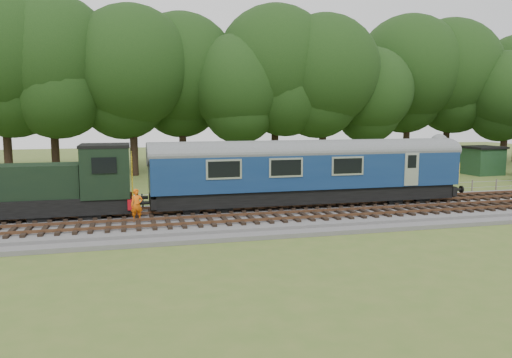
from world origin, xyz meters
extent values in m
plane|color=#486425|center=(0.00, 0.00, 0.00)|extent=(120.00, 120.00, 0.00)
cube|color=#4C4C4F|center=(0.00, 0.00, 0.17)|extent=(70.00, 7.00, 0.35)
cube|color=brown|center=(0.00, 0.68, 0.49)|extent=(66.50, 0.07, 0.14)
cube|color=brown|center=(0.00, 2.12, 0.49)|extent=(66.50, 0.07, 0.14)
cube|color=brown|center=(0.00, -2.32, 0.49)|extent=(66.50, 0.07, 0.14)
cube|color=brown|center=(0.00, -0.88, 0.49)|extent=(66.50, 0.07, 0.14)
cube|color=black|center=(0.55, 1.40, 1.06)|extent=(17.46, 2.52, 0.85)
cube|color=navy|center=(0.55, 1.40, 2.48)|extent=(18.00, 2.80, 2.05)
cube|color=yellow|center=(9.57, 1.40, 2.11)|extent=(0.06, 2.74, 1.30)
cube|color=black|center=(6.55, 1.40, 0.86)|extent=(2.60, 2.00, 0.55)
cube|color=black|center=(-5.45, 1.40, 0.86)|extent=(2.60, 2.00, 0.55)
cube|color=black|center=(-13.85, 1.40, 1.01)|extent=(8.73, 2.39, 0.85)
cube|color=black|center=(-15.05, 1.40, 2.26)|extent=(6.30, 2.08, 1.70)
cube|color=black|center=(-10.65, 1.40, 2.66)|extent=(2.40, 2.55, 2.60)
cube|color=#AC0D16|center=(-9.47, 1.40, 1.06)|extent=(0.25, 2.60, 0.55)
cube|color=yellow|center=(-9.33, 1.40, 2.46)|extent=(0.06, 2.55, 2.30)
imported|color=orange|center=(-9.15, -0.57, 1.16)|extent=(0.62, 0.43, 1.62)
cube|color=#1C3D1E|center=(22.42, 14.17, 1.22)|extent=(3.11, 3.11, 2.44)
cube|color=black|center=(22.42, 14.17, 2.53)|extent=(3.42, 3.42, 0.19)
camera|label=1|loc=(-9.39, -25.53, 5.67)|focal=35.00mm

